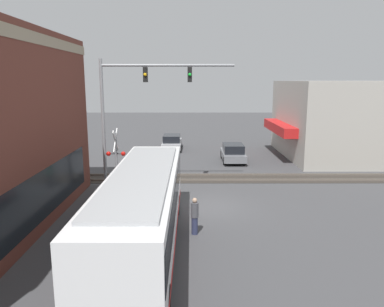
{
  "coord_description": "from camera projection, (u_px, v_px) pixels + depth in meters",
  "views": [
    {
      "loc": [
        -19.21,
        0.91,
        6.72
      ],
      "look_at": [
        4.24,
        0.85,
        2.11
      ],
      "focal_mm": 35.0,
      "sensor_mm": 36.0,
      "label": 1
    }
  ],
  "objects": [
    {
      "name": "ground_plane",
      "position": [
        208.0,
        207.0,
        20.14
      ],
      "size": [
        120.0,
        120.0,
        0.0
      ],
      "primitive_type": "plane",
      "color": "#424244"
    },
    {
      "name": "city_bus",
      "position": [
        143.0,
        207.0,
        14.74
      ],
      "size": [
        12.44,
        2.59,
        3.25
      ],
      "color": "white",
      "rests_on": "ground"
    },
    {
      "name": "parked_car_grey",
      "position": [
        233.0,
        153.0,
        31.31
      ],
      "size": [
        4.21,
        1.82,
        1.51
      ],
      "color": "slate",
      "rests_on": "ground"
    },
    {
      "name": "pedestrian_near_bus",
      "position": [
        195.0,
        216.0,
        16.46
      ],
      "size": [
        0.34,
        0.34,
        1.67
      ],
      "color": "#2D3351",
      "rests_on": "ground"
    },
    {
      "name": "crossing_signal",
      "position": [
        116.0,
        154.0,
        22.9
      ],
      "size": [
        1.41,
        1.18,
        3.81
      ],
      "color": "gray",
      "rests_on": "ground"
    },
    {
      "name": "pedestrian_at_crossing",
      "position": [
        125.0,
        173.0,
        23.63
      ],
      "size": [
        0.34,
        0.34,
        1.85
      ],
      "color": "black",
      "rests_on": "ground"
    },
    {
      "name": "traffic_signal_gantry",
      "position": [
        137.0,
        96.0,
        22.84
      ],
      "size": [
        0.42,
        8.16,
        8.0
      ],
      "color": "gray",
      "rests_on": "ground"
    },
    {
      "name": "parked_car_silver",
      "position": [
        172.0,
        142.0,
        36.89
      ],
      "size": [
        4.54,
        1.82,
        1.46
      ],
      "color": "#B7B7BC",
      "rests_on": "ground"
    },
    {
      "name": "rail_track_near",
      "position": [
        204.0,
        178.0,
        26.02
      ],
      "size": [
        2.6,
        60.0,
        0.15
      ],
      "color": "#332D28",
      "rests_on": "ground"
    },
    {
      "name": "shop_building",
      "position": [
        339.0,
        119.0,
        33.0
      ],
      "size": [
        11.61,
        10.53,
        6.66
      ],
      "color": "#B2ADA3",
      "rests_on": "ground"
    }
  ]
}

